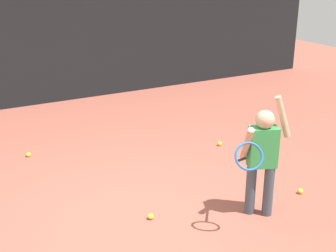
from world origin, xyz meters
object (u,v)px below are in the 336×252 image
(tennis_player, at_px, (262,154))
(tennis_ball_4, at_px, (28,155))
(tennis_ball_1, at_px, (151,216))
(tennis_ball_0, at_px, (300,191))
(tennis_ball_3, at_px, (220,144))

(tennis_player, distance_m, tennis_ball_4, 3.44)
(tennis_ball_1, bearing_deg, tennis_ball_0, -10.66)
(tennis_player, height_order, tennis_ball_0, tennis_player)
(tennis_player, height_order, tennis_ball_3, tennis_player)
(tennis_ball_4, bearing_deg, tennis_ball_0, -45.15)
(tennis_ball_0, relative_size, tennis_ball_4, 1.00)
(tennis_player, xyz_separation_m, tennis_ball_3, (0.75, 1.82, -0.69))
(tennis_ball_1, height_order, tennis_ball_3, same)
(tennis_ball_0, bearing_deg, tennis_player, -170.72)
(tennis_player, distance_m, tennis_ball_1, 1.37)
(tennis_player, xyz_separation_m, tennis_ball_1, (-1.09, 0.47, -0.69))
(tennis_ball_0, xyz_separation_m, tennis_ball_3, (-0.00, 1.70, 0.00))
(tennis_ball_1, xyz_separation_m, tennis_ball_4, (-0.81, 2.32, 0.00))
(tennis_player, distance_m, tennis_ball_3, 2.09)
(tennis_ball_3, bearing_deg, tennis_ball_4, 159.98)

